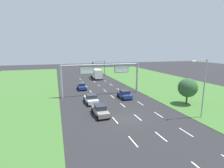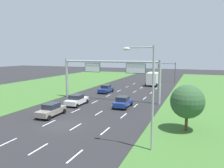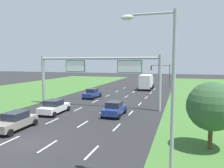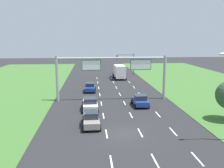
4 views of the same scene
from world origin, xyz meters
The scene contains 14 objects.
ground_plane centered at (0.00, 0.00, 0.00)m, with size 200.00×200.00×0.00m, color #262628.
grass_verge_right centered at (21.00, 10.00, 0.03)m, with size 24.00×120.00×0.06m, color #3D6B2D.
lane_dashes_inner_left centered at (-1.75, 9.00, 0.00)m, with size 0.14×56.40×0.01m.
lane_dashes_inner_right centered at (1.75, 9.00, 0.00)m, with size 0.14×56.40×0.01m.
lane_dashes_slip centered at (5.25, 9.00, 0.00)m, with size 0.14×56.40×0.01m.
car_near_red centered at (-3.42, 20.67, 0.79)m, with size 2.16×4.09×1.61m.
car_lead_silver centered at (3.74, 10.15, 0.83)m, with size 2.09×3.96×1.65m.
car_mid_lane centered at (-3.39, 8.98, 0.82)m, with size 2.27×4.48×1.66m.
car_far_ahead centered at (-3.28, 2.49, 0.82)m, with size 2.05×4.47×1.64m.
box_truck centered at (3.59, 34.97, 1.75)m, with size 2.74×7.20×3.29m.
sign_gantry centered at (0.21, 14.14, 4.89)m, with size 17.24×0.44×7.00m.
traffic_light_mast centered at (6.29, 41.59, 3.87)m, with size 4.76×0.49×5.60m.
street_lamp centered at (10.19, -2.89, 5.08)m, with size 2.61×0.32×8.50m.
roadside_tree_near centered at (12.97, 2.98, 3.08)m, with size 3.40×3.40×4.79m.
Camera 1 is at (-9.27, -21.85, 9.86)m, focal length 28.00 mm.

